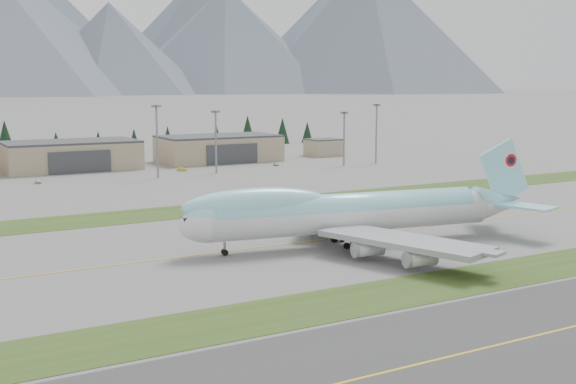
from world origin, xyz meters
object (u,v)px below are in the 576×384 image
service_vehicle_b (182,171)px  boeing_747_freighter (349,212)px  hangar_right (219,148)px  service_vehicle_a (38,183)px  service_vehicle_c (276,166)px  hangar_center (71,155)px

service_vehicle_b → boeing_747_freighter: bearing=-162.3°
hangar_right → service_vehicle_a: hangar_right is taller
service_vehicle_a → service_vehicle_b: bearing=14.2°
service_vehicle_a → service_vehicle_c: bearing=9.3°
service_vehicle_c → boeing_747_freighter: bearing=-97.8°
hangar_center → hangar_right: (60.00, 0.00, 0.00)m
service_vehicle_a → service_vehicle_c: service_vehicle_a is taller
service_vehicle_a → hangar_right: bearing=27.7°
hangar_right → service_vehicle_c: size_ratio=12.46×
hangar_center → service_vehicle_b: bearing=-35.1°
boeing_747_freighter → service_vehicle_a: size_ratio=19.32×
boeing_747_freighter → service_vehicle_b: bearing=92.7°
boeing_747_freighter → hangar_right: boeing_747_freighter is taller
hangar_center → service_vehicle_a: 37.75m
service_vehicle_b → hangar_right: bearing=-22.0°
hangar_right → service_vehicle_c: hangar_right is taller
hangar_center → service_vehicle_c: hangar_center is taller
boeing_747_freighter → service_vehicle_c: bearing=77.0°
boeing_747_freighter → service_vehicle_b: 133.66m
boeing_747_freighter → service_vehicle_c: boeing_747_freighter is taller
hangar_right → service_vehicle_a: 84.97m
service_vehicle_c → service_vehicle_b: bearing=-167.7°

